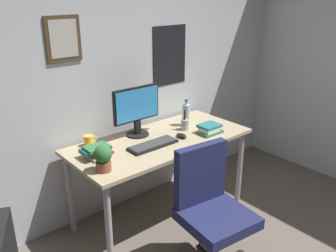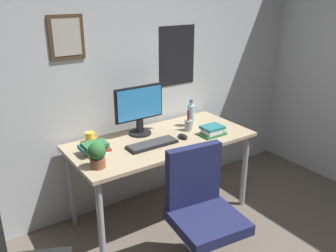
% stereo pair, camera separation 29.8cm
% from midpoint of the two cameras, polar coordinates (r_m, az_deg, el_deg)
% --- Properties ---
extents(wall_back, '(4.40, 0.10, 2.60)m').
position_cam_midpoint_polar(wall_back, '(3.19, -12.14, 8.31)').
color(wall_back, silver).
rests_on(wall_back, ground_plane).
extents(desk, '(1.58, 0.73, 0.76)m').
position_cam_midpoint_polar(desk, '(3.14, -3.90, -3.49)').
color(desk, tan).
rests_on(desk, ground_plane).
extents(office_chair, '(0.57, 0.57, 0.95)m').
position_cam_midpoint_polar(office_chair, '(2.63, 3.40, -12.42)').
color(office_chair, '#1E234C').
rests_on(office_chair, ground_plane).
extents(monitor, '(0.46, 0.20, 0.43)m').
position_cam_midpoint_polar(monitor, '(3.13, -7.69, 2.61)').
color(monitor, black).
rests_on(monitor, desk).
extents(keyboard, '(0.43, 0.15, 0.03)m').
position_cam_midpoint_polar(keyboard, '(2.97, -5.25, -3.03)').
color(keyboard, black).
rests_on(keyboard, desk).
extents(computer_mouse, '(0.06, 0.11, 0.04)m').
position_cam_midpoint_polar(computer_mouse, '(3.12, -0.58, -1.60)').
color(computer_mouse, black).
rests_on(computer_mouse, desk).
extents(water_bottle, '(0.07, 0.07, 0.25)m').
position_cam_midpoint_polar(water_bottle, '(3.38, 0.35, 1.79)').
color(water_bottle, silver).
rests_on(water_bottle, desk).
extents(coffee_mug_near, '(0.12, 0.08, 0.09)m').
position_cam_midpoint_polar(coffee_mug_near, '(3.06, -15.13, -2.30)').
color(coffee_mug_near, yellow).
rests_on(coffee_mug_near, desk).
extents(potted_plant, '(0.13, 0.13, 0.20)m').
position_cam_midpoint_polar(potted_plant, '(2.61, -13.47, -4.91)').
color(potted_plant, brown).
rests_on(potted_plant, desk).
extents(pen_cup, '(0.07, 0.07, 0.20)m').
position_cam_midpoint_polar(pen_cup, '(3.29, 0.09, 0.27)').
color(pen_cup, '#9EA0A5').
rests_on(pen_cup, desk).
extents(book_stack_left, '(0.22, 0.16, 0.08)m').
position_cam_midpoint_polar(book_stack_left, '(3.21, 3.95, -0.55)').
color(book_stack_left, '#33723F').
rests_on(book_stack_left, desk).
extents(book_stack_right, '(0.22, 0.18, 0.10)m').
position_cam_midpoint_polar(book_stack_right, '(2.85, -14.08, -3.91)').
color(book_stack_right, silver).
rests_on(book_stack_right, desk).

